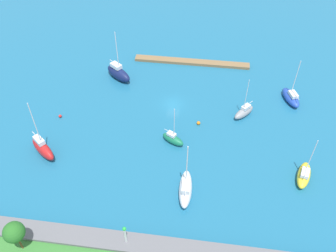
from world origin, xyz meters
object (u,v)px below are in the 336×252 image
sailboat_white_lone_south (186,189)px  sailboat_red_by_breakwater (43,148)px  pier_dock (192,62)px  park_tree_midwest (14,232)px  sailboat_yellow_lone_north (304,175)px  harbor_beacon (125,234)px  sailboat_navy_mid_basin (118,73)px  sailboat_blue_inner_mooring (291,97)px  sailboat_gray_outer_mooring (244,112)px  mooring_buoy_orange (198,123)px  mooring_buoy_red (60,116)px  sailboat_green_along_channel (173,139)px

sailboat_white_lone_south → sailboat_red_by_breakwater: size_ratio=0.89×
pier_dock → park_tree_midwest: (19.97, 51.96, 5.13)m
sailboat_yellow_lone_north → pier_dock: bearing=50.1°
harbor_beacon → sailboat_yellow_lone_north: size_ratio=0.40×
sailboat_yellow_lone_north → sailboat_navy_mid_basin: 45.33m
sailboat_blue_inner_mooring → sailboat_white_lone_south: bearing=124.2°
pier_dock → sailboat_gray_outer_mooring: 21.44m
sailboat_navy_mid_basin → sailboat_white_lone_south: bearing=-21.2°
sailboat_yellow_lone_north → mooring_buoy_orange: sailboat_yellow_lone_north is taller
sailboat_white_lone_south → mooring_buoy_red: sailboat_white_lone_south is taller
pier_dock → sailboat_yellow_lone_north: size_ratio=3.02×
harbor_beacon → mooring_buoy_orange: size_ratio=5.14×
park_tree_midwest → mooring_buoy_red: (5.03, -28.78, -5.16)m
pier_dock → sailboat_red_by_breakwater: 41.20m
sailboat_navy_mid_basin → mooring_buoy_red: size_ratio=19.41×
sailboat_green_along_channel → sailboat_red_by_breakwater: 23.99m
sailboat_green_along_channel → sailboat_navy_mid_basin: size_ratio=0.71×
pier_dock → sailboat_white_lone_south: 38.66m
sailboat_green_along_channel → sailboat_blue_inner_mooring: bearing=62.5°
sailboat_green_along_channel → sailboat_yellow_lone_north: sailboat_yellow_lone_north is taller
sailboat_green_along_channel → sailboat_white_lone_south: 11.98m
sailboat_green_along_channel → mooring_buoy_red: (23.77, -3.96, -0.64)m
pier_dock → mooring_buoy_red: pier_dock is taller
sailboat_blue_inner_mooring → sailboat_red_by_breakwater: 51.45m
sailboat_green_along_channel → sailboat_white_lone_south: sailboat_white_lone_south is taller
sailboat_yellow_lone_north → mooring_buoy_orange: 22.01m
sailboat_red_by_breakwater → mooring_buoy_red: sailboat_red_by_breakwater is taller
sailboat_blue_inner_mooring → sailboat_red_by_breakwater: bearing=95.5°
sailboat_red_by_breakwater → mooring_buoy_orange: 30.06m
sailboat_green_along_channel → harbor_beacon: bearing=-71.5°
harbor_beacon → pier_dock: bearing=-96.1°
sailboat_yellow_lone_north → mooring_buoy_orange: bearing=75.3°
park_tree_midwest → sailboat_blue_inner_mooring: sailboat_blue_inner_mooring is taller
pier_dock → sailboat_blue_inner_mooring: 25.08m
pier_dock → sailboat_red_by_breakwater: (24.45, 33.14, 1.16)m
harbor_beacon → sailboat_navy_mid_basin: 42.16m
harbor_beacon → sailboat_navy_mid_basin: sailboat_navy_mid_basin is taller
sailboat_navy_mid_basin → sailboat_blue_inner_mooring: size_ratio=1.21×
pier_dock → mooring_buoy_red: (25.00, 23.18, -0.03)m
pier_dock → park_tree_midwest: park_tree_midwest is taller
sailboat_navy_mid_basin → mooring_buoy_orange: size_ratio=16.72×
sailboat_navy_mid_basin → mooring_buoy_orange: (-19.41, 12.97, -1.20)m
sailboat_blue_inner_mooring → sailboat_red_by_breakwater: sailboat_red_by_breakwater is taller
sailboat_green_along_channel → mooring_buoy_orange: 7.23m
sailboat_navy_mid_basin → pier_dock: bearing=65.0°
sailboat_navy_mid_basin → mooring_buoy_red: bearing=-83.9°
sailboat_green_along_channel → sailboat_navy_mid_basin: bearing=157.7°
sailboat_red_by_breakwater → sailboat_gray_outer_mooring: bearing=62.2°
sailboat_gray_outer_mooring → mooring_buoy_orange: (8.99, 3.88, -0.65)m
mooring_buoy_orange → sailboat_green_along_channel: bearing=51.7°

